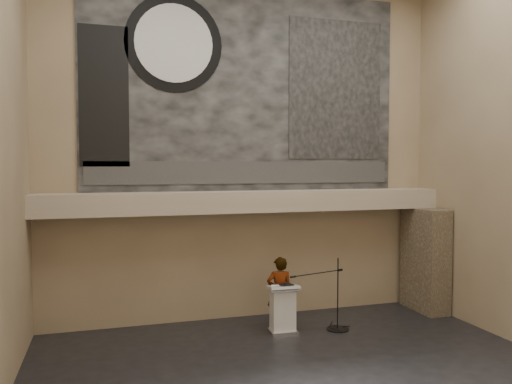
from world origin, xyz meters
name	(u,v)px	position (x,y,z in m)	size (l,w,h in m)	color
floor	(308,381)	(0.00, 0.00, 0.00)	(10.00, 10.00, 0.00)	black
wall_back	(247,148)	(0.00, 4.00, 4.25)	(10.00, 0.02, 8.50)	#857154
wall_front	(473,121)	(0.00, -4.00, 4.25)	(10.00, 0.02, 8.50)	#857154
soffit	(251,201)	(0.00, 3.60, 2.95)	(10.00, 0.80, 0.50)	tan
sprinkler_left	(186,215)	(-1.60, 3.55, 2.67)	(0.04, 0.04, 0.06)	#B2893D
sprinkler_right	(323,211)	(1.90, 3.55, 2.67)	(0.04, 0.04, 0.06)	#B2893D
banner	(247,90)	(0.00, 3.97, 5.70)	(8.00, 0.05, 5.00)	black
banner_text_strip	(247,173)	(0.00, 3.93, 3.65)	(7.76, 0.02, 0.55)	#2C2C2C
banner_clock_rim	(174,43)	(-1.80, 3.93, 6.70)	(2.30, 2.30, 0.02)	black
banner_clock_face	(174,43)	(-1.80, 3.91, 6.70)	(1.84, 1.84, 0.02)	silver
banner_building_print	(336,90)	(2.40, 3.93, 5.80)	(2.60, 0.02, 3.60)	black
banner_brick_print	(104,96)	(-3.40, 3.93, 5.40)	(1.10, 0.02, 3.20)	black
stone_pier	(425,259)	(4.65, 3.15, 1.35)	(0.60, 1.40, 2.70)	#443829
lectern	(283,309)	(0.43, 2.50, 0.55)	(0.69, 0.51, 1.13)	silver
binder	(287,285)	(0.50, 2.45, 1.12)	(0.27, 0.22, 0.04)	black
papers	(276,286)	(0.25, 2.46, 1.10)	(0.22, 0.30, 0.01)	silver
speaker_person	(280,292)	(0.49, 2.90, 0.84)	(0.61, 0.40, 1.68)	white
mic_stand	(336,319)	(1.69, 2.36, 0.25)	(1.58, 0.62, 1.68)	black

